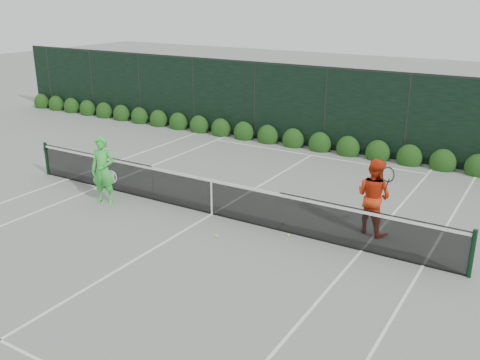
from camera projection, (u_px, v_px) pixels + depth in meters
The scene contains 8 objects.
ground at pixel (212, 214), 14.18m from camera, with size 80.00×80.00×0.00m, color gray.
tennis_net at pixel (211, 195), 14.01m from camera, with size 12.90×0.10×1.07m.
player_woman at pixel (103, 170), 14.70m from camera, with size 0.79×0.63×1.88m.
player_man at pixel (374, 196), 12.81m from camera, with size 1.09×0.97×1.88m.
court_lines at pixel (212, 214), 14.18m from camera, with size 11.03×23.83×0.01m.
windscreen_fence at pixel (140, 191), 11.49m from camera, with size 32.00×21.07×3.06m.
hedge_row at pixel (320, 144), 19.87m from camera, with size 31.66×0.65×0.94m.
tennis_balls at pixel (263, 231), 13.07m from camera, with size 1.54×1.56×0.07m.
Camera 1 is at (7.43, -10.79, 5.53)m, focal length 40.00 mm.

